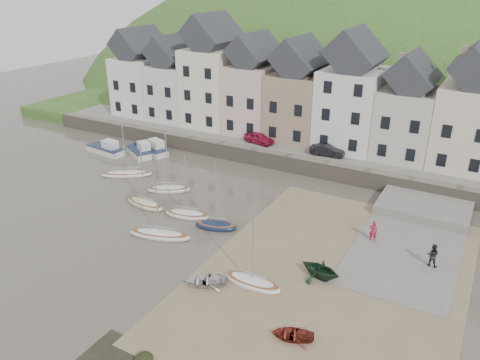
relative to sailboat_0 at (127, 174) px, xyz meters
The scene contains 25 objects.
ground 16.17m from the sailboat_0, 25.32° to the right, with size 160.00×160.00×0.00m, color #4C453B.
quay_land 29.04m from the sailboat_0, 59.78° to the left, with size 90.00×30.00×1.50m, color #2F5020.
quay_street 20.00m from the sailboat_0, 42.91° to the left, with size 70.00×7.00×0.10m, color slate.
seawall 17.77m from the sailboat_0, 34.61° to the left, with size 70.00×1.20×1.80m, color slate.
beach 26.53m from the sailboat_0, 15.11° to the right, with size 18.00×26.00×0.06m, color #79634A.
slipway 29.63m from the sailboat_0, ahead, with size 8.00×18.00×0.12m, color slate.
hillside 56.95m from the sailboat_0, 79.73° to the left, with size 134.40×84.00×84.00m.
townhouse_terrace 24.70m from the sailboat_0, 46.22° to the left, with size 61.05×8.00×13.93m.
sailboat_0 is the anchor object (origin of this frame).
sailboat_1 6.45m from the sailboat_0, ahead, with size 4.52×3.54×6.32m.
sailboat_2 7.98m from the sailboat_0, 36.04° to the right, with size 4.49×1.88×6.32m.
sailboat_3 12.05m from the sailboat_0, 22.02° to the right, with size 4.38×2.39×6.32m.
sailboat_4 14.13m from the sailboat_0, 37.36° to the right, with size 5.55×2.96×6.32m.
sailboat_5 15.34m from the sailboat_0, 18.88° to the right, with size 3.95×2.47×6.32m.
sailboat_6 23.60m from the sailboat_0, 26.84° to the right, with size 4.40×1.51×6.32m.
motorboat_0 7.51m from the sailboat_0, 108.31° to the left, with size 5.84×3.39×1.70m.
motorboat_1 8.21m from the sailboat_0, 148.75° to the left, with size 5.54×2.37×1.70m.
motorboat_2 6.45m from the sailboat_0, 117.58° to the left, with size 4.69×3.70×1.70m.
rowboat_white 21.87m from the sailboat_0, 34.06° to the right, with size 2.25×3.15×0.65m, color silver.
rowboat_green 26.06m from the sailboat_0, 16.88° to the right, with size 2.55×2.95×1.56m, color black.
rowboat_red 29.28m from the sailboat_0, 28.95° to the right, with size 1.85×2.59×0.54m, color maroon.
person_red 26.88m from the sailboat_0, ahead, with size 0.64×0.42×1.77m, color maroon.
person_dark 31.73m from the sailboat_0, ahead, with size 0.89×0.69×1.82m, color black.
car_left 15.99m from the sailboat_0, 52.52° to the left, with size 1.55×3.86×1.31m, color #9F173C.
car_right 22.20m from the sailboat_0, 34.69° to the left, with size 1.34×3.85×1.27m, color black.
Camera 1 is at (19.04, -27.98, 20.04)m, focal length 35.11 mm.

